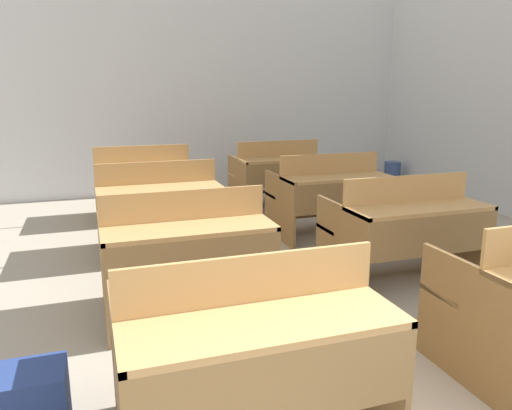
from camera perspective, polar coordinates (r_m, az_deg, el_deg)
wall_back at (r=7.50m, az=-7.03°, el=13.42°), size 6.63×0.06×3.13m
bench_front_left at (r=2.19m, az=-0.66°, el=-16.20°), size 1.10×0.82×0.87m
bench_second_left at (r=3.43m, az=-8.06°, el=-5.20°), size 1.10×0.82×0.87m
bench_second_right at (r=4.11m, az=16.59°, el=-2.53°), size 1.10×0.82×0.87m
bench_third_left at (r=4.76m, az=-11.12°, el=-0.12°), size 1.10×0.82×0.87m
bench_third_right at (r=5.27m, az=8.32°, el=1.28°), size 1.10×0.82×0.87m
bench_back_left at (r=6.10m, az=-12.76°, el=2.71°), size 1.10×0.82×0.87m
bench_back_right at (r=6.50m, az=2.54°, el=3.67°), size 1.10×0.82×0.87m
wastepaper_bin at (r=8.22m, az=15.29°, el=3.43°), size 0.25×0.25×0.39m
schoolbag at (r=2.56m, az=-24.82°, el=-20.18°), size 0.36×0.29×0.33m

